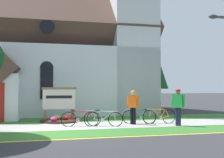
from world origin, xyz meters
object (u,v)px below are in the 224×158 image
at_px(bicycle_yellow, 80,119).
at_px(bicycle_orange, 104,118).
at_px(cyclist_in_red_jersey, 133,104).
at_px(bicycle_red, 159,116).
at_px(roadside_conifer, 146,54).
at_px(bicycle_silver, 139,116).
at_px(church_sign, 59,99).
at_px(cyclist_in_blue_jersey, 178,104).

xyz_separation_m(bicycle_yellow, bicycle_orange, (1.14, -0.16, -0.01)).
bearing_deg(cyclist_in_red_jersey, bicycle_red, 0.35).
bearing_deg(bicycle_orange, roadside_conifer, 57.05).
bearing_deg(bicycle_orange, bicycle_silver, 16.87).
height_order(cyclist_in_red_jersey, roadside_conifer, roadside_conifer).
height_order(church_sign, bicycle_red, church_sign).
xyz_separation_m(cyclist_in_blue_jersey, cyclist_in_red_jersey, (-1.95, 0.98, -0.06)).
bearing_deg(cyclist_in_red_jersey, church_sign, 144.89).
distance_m(cyclist_in_blue_jersey, roadside_conifer, 9.13).
bearing_deg(bicycle_orange, church_sign, 126.16).
bearing_deg(church_sign, bicycle_silver, -28.33).
relative_size(bicycle_orange, roadside_conifer, 0.23).
relative_size(church_sign, cyclist_in_red_jersey, 1.12).
bearing_deg(roadside_conifer, bicycle_red, -105.31).
bearing_deg(cyclist_in_blue_jersey, bicycle_red, 118.40).
height_order(bicycle_yellow, cyclist_in_blue_jersey, cyclist_in_blue_jersey).
bearing_deg(roadside_conifer, church_sign, -144.80).
xyz_separation_m(cyclist_in_red_jersey, roadside_conifer, (3.42, 7.35, 3.49)).
relative_size(bicycle_silver, cyclist_in_blue_jersey, 0.95).
xyz_separation_m(bicycle_orange, bicycle_silver, (1.96, 0.60, -0.00)).
height_order(bicycle_yellow, cyclist_in_red_jersey, cyclist_in_red_jersey).
bearing_deg(bicycle_orange, cyclist_in_blue_jersey, -11.79).
distance_m(bicycle_yellow, roadside_conifer, 10.46).
bearing_deg(cyclist_in_red_jersey, bicycle_silver, 36.63).
relative_size(bicycle_orange, cyclist_in_red_jersey, 0.97).
height_order(bicycle_silver, roadside_conifer, roadside_conifer).
xyz_separation_m(bicycle_orange, cyclist_in_blue_jersey, (3.46, -0.72, 0.69)).
height_order(bicycle_red, roadside_conifer, roadside_conifer).
height_order(church_sign, cyclist_in_red_jersey, church_sign).
bearing_deg(bicycle_yellow, cyclist_in_red_jersey, 2.24).
relative_size(bicycle_yellow, cyclist_in_blue_jersey, 1.00).
distance_m(bicycle_red, cyclist_in_red_jersey, 1.54).
relative_size(bicycle_silver, cyclist_in_red_jersey, 1.00).
bearing_deg(bicycle_yellow, bicycle_orange, -7.85).
bearing_deg(cyclist_in_blue_jersey, roadside_conifer, 79.97).
xyz_separation_m(bicycle_yellow, bicycle_red, (4.07, 0.11, 0.01)).
bearing_deg(church_sign, cyclist_in_red_jersey, -35.11).
distance_m(bicycle_silver, roadside_conifer, 8.67).
relative_size(bicycle_red, bicycle_orange, 1.11).
height_order(bicycle_silver, cyclist_in_blue_jersey, cyclist_in_blue_jersey).
bearing_deg(church_sign, cyclist_in_blue_jersey, -32.31).
relative_size(bicycle_red, cyclist_in_blue_jersey, 1.02).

